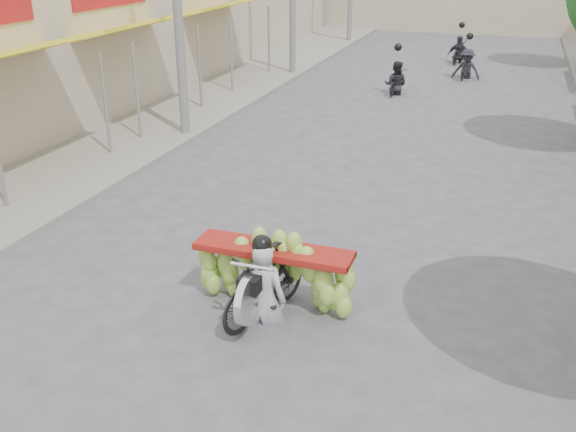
# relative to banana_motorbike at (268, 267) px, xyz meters

# --- Properties ---
(sidewalk_left) EXTENTS (4.00, 60.00, 0.12)m
(sidewalk_left) POSITION_rel_banana_motorbike_xyz_m (-6.87, 10.59, -0.67)
(sidewalk_left) COLOR gray
(sidewalk_left) RESTS_ON ground
(shophouse_row_left) EXTENTS (9.77, 40.00, 6.00)m
(shophouse_row_left) POSITION_rel_banana_motorbike_xyz_m (-11.85, 9.57, 2.27)
(shophouse_row_left) COLOR #B7A890
(shophouse_row_left) RESTS_ON ground
(banana_motorbike) EXTENTS (2.28, 1.92, 2.20)m
(banana_motorbike) POSITION_rel_banana_motorbike_xyz_m (0.00, 0.00, 0.00)
(banana_motorbike) COLOR black
(banana_motorbike) RESTS_ON ground
(bg_motorbike_a) EXTENTS (0.82, 1.44, 1.95)m
(bg_motorbike_a) POSITION_rel_banana_motorbike_xyz_m (-0.84, 14.57, 0.06)
(bg_motorbike_a) COLOR black
(bg_motorbike_a) RESTS_ON ground
(bg_motorbike_b) EXTENTS (1.12, 1.79, 1.95)m
(bg_motorbike_b) POSITION_rel_banana_motorbike_xyz_m (1.22, 18.04, 0.11)
(bg_motorbike_b) COLOR black
(bg_motorbike_b) RESTS_ON ground
(bg_motorbike_c) EXTENTS (1.04, 1.85, 1.95)m
(bg_motorbike_c) POSITION_rel_banana_motorbike_xyz_m (0.63, 21.40, 0.05)
(bg_motorbike_c) COLOR black
(bg_motorbike_c) RESTS_ON ground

